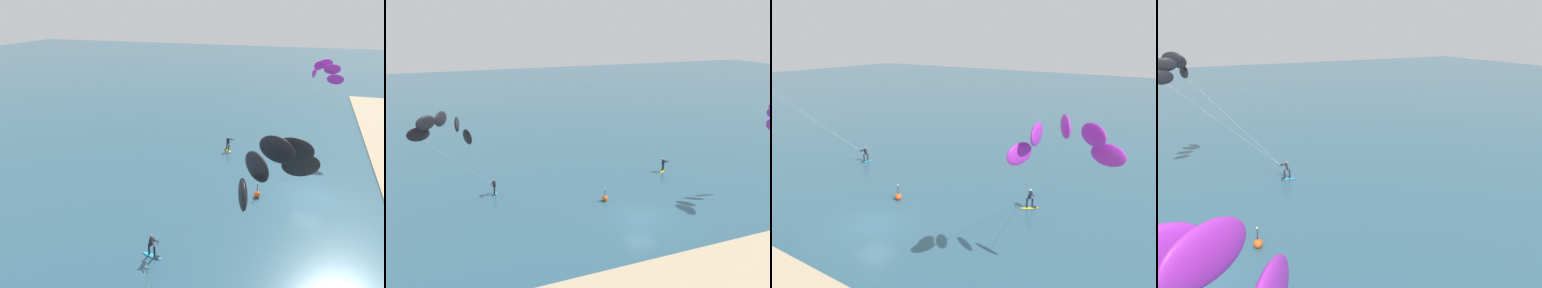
{
  "view_description": "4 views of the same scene",
  "coord_description": "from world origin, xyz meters",
  "views": [
    {
      "loc": [
        -30.18,
        1.1,
        15.77
      ],
      "look_at": [
        -4.25,
        9.38,
        5.3
      ],
      "focal_mm": 34.36,
      "sensor_mm": 36.0,
      "label": 1
    },
    {
      "loc": [
        -16.36,
        -26.88,
        17.13
      ],
      "look_at": [
        -3.33,
        7.52,
        5.23
      ],
      "focal_mm": 35.31,
      "sensor_mm": 36.0,
      "label": 2
    },
    {
      "loc": [
        20.53,
        -17.9,
        13.51
      ],
      "look_at": [
        -0.12,
        11.77,
        3.43
      ],
      "focal_mm": 37.02,
      "sensor_mm": 36.0,
      "label": 3
    },
    {
      "loc": [
        20.56,
        -1.31,
        12.96
      ],
      "look_at": [
        -4.02,
        11.84,
        4.91
      ],
      "focal_mm": 38.64,
      "sensor_mm": 36.0,
      "label": 4
    }
  ],
  "objects": [
    {
      "name": "ground_plane",
      "position": [
        0.0,
        0.0,
        0.0
      ],
      "size": [
        240.0,
        240.0,
        0.0
      ],
      "primitive_type": "plane",
      "color": "#2D566B"
    },
    {
      "name": "marker_buoy",
      "position": [
        -1.66,
        4.29,
        0.3
      ],
      "size": [
        0.56,
        0.56,
        1.38
      ],
      "color": "#EA5119",
      "rests_on": "ground"
    },
    {
      "name": "kitesurfer_mid_water",
      "position": [
        -16.09,
        2.33,
        9.3
      ],
      "size": [
        7.41,
        10.41,
        10.89
      ],
      "color": "#23ADD1",
      "rests_on": "ground"
    }
  ]
}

